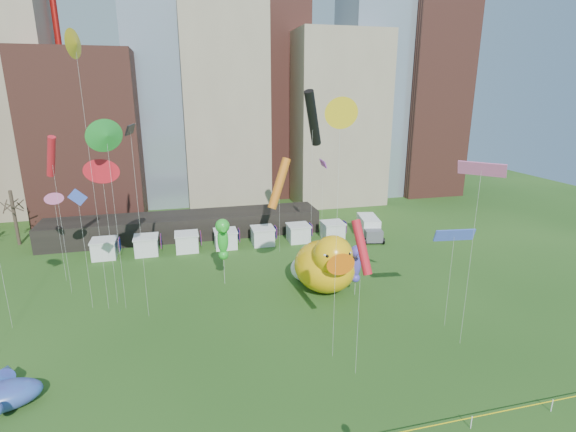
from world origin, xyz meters
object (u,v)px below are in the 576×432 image
object	(u,v)px
small_duck	(307,268)
seahorse_green	(223,236)
big_duck	(326,264)
whale_inflatable	(2,394)
box_truck	(369,227)
seahorse_purple	(357,261)

from	to	relation	value
small_duck	seahorse_green	distance (m)	9.68
seahorse_green	big_duck	bearing A→B (deg)	-23.47
whale_inflatable	box_truck	world-z (taller)	box_truck
seahorse_green	box_truck	size ratio (longest dim) A/B	1.06
seahorse_purple	seahorse_green	bearing A→B (deg)	163.82
big_duck	seahorse_green	bearing A→B (deg)	156.91
box_truck	big_duck	bearing A→B (deg)	-116.37
box_truck	seahorse_purple	bearing A→B (deg)	-107.15
seahorse_purple	box_truck	xyz separation A→B (m)	(9.07, 16.65, -2.30)
seahorse_green	box_truck	bearing A→B (deg)	26.02
seahorse_green	small_duck	bearing A→B (deg)	-9.80
big_duck	box_truck	world-z (taller)	big_duck
whale_inflatable	box_truck	xyz separation A→B (m)	(37.79, 26.13, 0.48)
small_duck	whale_inflatable	distance (m)	28.51
big_duck	seahorse_green	distance (m)	11.13
seahorse_green	seahorse_purple	distance (m)	14.00
big_duck	whale_inflatable	size ratio (longest dim) A/B	1.39
big_duck	seahorse_purple	size ratio (longest dim) A/B	1.58
seahorse_purple	box_truck	size ratio (longest dim) A/B	0.78
big_duck	box_truck	xyz separation A→B (m)	(11.65, 15.03, -1.60)
small_duck	seahorse_green	xyz separation A→B (m)	(-8.74, 1.44, 3.92)
big_duck	box_truck	distance (m)	19.08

